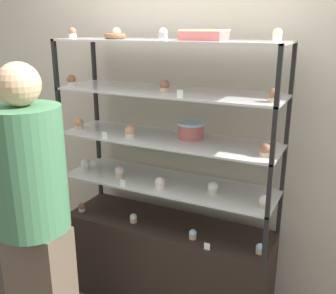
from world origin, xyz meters
TOP-DOWN VIEW (x-y plane):
  - back_wall at (0.00, 0.36)m, footprint 8.00×0.05m
  - display_base at (0.00, 0.00)m, footprint 1.41×0.42m
  - display_riser_lower at (0.00, 0.00)m, footprint 1.41×0.42m
  - display_riser_middle at (0.00, 0.00)m, footprint 1.41×0.42m
  - display_riser_upper at (0.00, 0.00)m, footprint 1.41×0.42m
  - display_riser_top at (0.00, 0.00)m, footprint 1.41×0.42m
  - layer_cake_centerpiece at (0.13, 0.06)m, footprint 0.17×0.17m
  - sheet_cake_frosted at (0.23, -0.00)m, footprint 0.25×0.18m
  - cupcake_0 at (-0.64, -0.11)m, footprint 0.05×0.05m
  - cupcake_1 at (-0.22, -0.09)m, footprint 0.05×0.05m
  - cupcake_2 at (0.23, -0.11)m, footprint 0.05×0.05m
  - cupcake_3 at (0.65, -0.09)m, footprint 0.05×0.05m
  - price_tag_0 at (0.35, -0.19)m, footprint 0.04×0.00m
  - cupcake_4 at (-0.63, -0.05)m, footprint 0.06×0.06m
  - cupcake_5 at (-0.34, -0.06)m, footprint 0.06×0.06m
  - cupcake_6 at (-0.00, -0.11)m, footprint 0.06×0.06m
  - cupcake_7 at (0.32, -0.04)m, footprint 0.06×0.06m
  - cupcake_8 at (0.65, -0.09)m, footprint 0.06×0.06m
  - price_tag_1 at (-0.23, -0.19)m, footprint 0.04×0.00m
  - cupcake_9 at (-0.65, -0.07)m, footprint 0.07×0.07m
  - cupcake_10 at (-0.22, -0.09)m, footprint 0.07×0.07m
  - cupcake_11 at (0.63, -0.09)m, footprint 0.07×0.07m
  - price_tag_2 at (-0.35, -0.19)m, footprint 0.04×0.00m
  - cupcake_12 at (-0.66, -0.10)m, footprint 0.06×0.06m
  - cupcake_13 at (0.00, -0.05)m, footprint 0.06×0.06m
  - cupcake_14 at (0.65, -0.09)m, footprint 0.06×0.06m
  - price_tag_3 at (0.17, -0.19)m, footprint 0.04×0.00m
  - cupcake_15 at (-0.64, -0.07)m, footprint 0.05×0.05m
  - cupcake_16 at (-0.33, -0.05)m, footprint 0.05×0.05m
  - cupcake_17 at (-0.00, -0.06)m, footprint 0.05×0.05m
  - cupcake_18 at (0.64, -0.04)m, footprint 0.05×0.05m
  - price_tag_4 at (0.06, -0.19)m, footprint 0.04×0.00m
  - donut_glazed at (-0.35, -0.03)m, footprint 0.14×0.14m
  - customer_figure at (-0.50, -0.69)m, footprint 0.40×0.40m

SIDE VIEW (x-z plane):
  - display_base at x=0.00m, z-range 0.00..0.62m
  - price_tag_0 at x=0.35m, z-range 0.62..0.66m
  - cupcake_0 at x=-0.64m, z-range 0.62..0.68m
  - cupcake_1 at x=-0.22m, z-range 0.62..0.68m
  - cupcake_2 at x=0.23m, z-range 0.62..0.68m
  - cupcake_3 at x=0.65m, z-range 0.62..0.68m
  - display_riser_lower at x=0.00m, z-range 0.75..1.05m
  - customer_figure at x=-0.50m, z-range 0.06..1.79m
  - price_tag_1 at x=-0.23m, z-range 0.92..0.96m
  - cupcake_4 at x=-0.63m, z-range 0.92..0.99m
  - cupcake_5 at x=-0.34m, z-range 0.92..0.99m
  - cupcake_6 at x=0.00m, z-range 0.92..0.99m
  - cupcake_7 at x=0.32m, z-range 0.92..0.99m
  - cupcake_8 at x=0.65m, z-range 0.92..0.99m
  - display_riser_middle at x=0.00m, z-range 1.05..1.35m
  - price_tag_2 at x=-0.35m, z-range 1.22..1.27m
  - cupcake_9 at x=-0.65m, z-range 1.22..1.30m
  - cupcake_10 at x=-0.22m, z-range 1.22..1.30m
  - cupcake_11 at x=0.63m, z-range 1.22..1.30m
  - layer_cake_centerpiece at x=0.13m, z-range 1.22..1.33m
  - back_wall at x=0.00m, z-range 0.00..2.60m
  - display_riser_upper at x=0.00m, z-range 1.35..1.65m
  - price_tag_3 at x=0.17m, z-range 1.52..1.57m
  - cupcake_12 at x=-0.66m, z-range 1.52..1.59m
  - cupcake_13 at x=0.00m, z-range 1.52..1.59m
  - cupcake_14 at x=0.65m, z-range 1.52..1.59m
  - display_riser_top at x=0.00m, z-range 1.65..1.95m
  - donut_glazed at x=-0.35m, z-range 1.82..1.86m
  - price_tag_4 at x=0.06m, z-range 1.82..1.87m
  - sheet_cake_frosted at x=0.23m, z-range 1.82..1.88m
  - cupcake_15 at x=-0.64m, z-range 1.82..1.89m
  - cupcake_16 at x=-0.33m, z-range 1.82..1.89m
  - cupcake_17 at x=0.00m, z-range 1.82..1.89m
  - cupcake_18 at x=0.64m, z-range 1.82..1.89m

